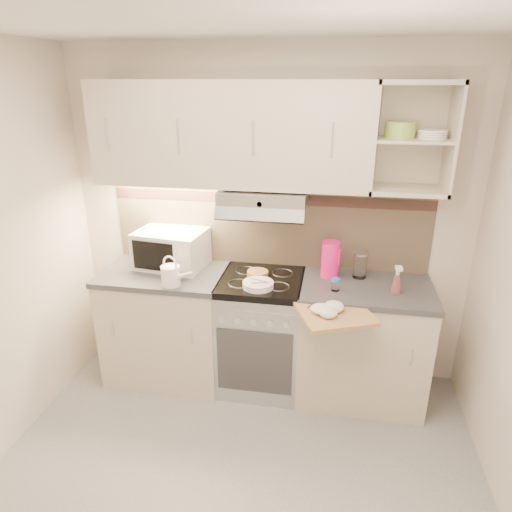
{
  "coord_description": "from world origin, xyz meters",
  "views": [
    {
      "loc": [
        0.49,
        -1.88,
        2.26
      ],
      "look_at": [
        -0.01,
        0.95,
        1.13
      ],
      "focal_mm": 32.0,
      "sensor_mm": 36.0,
      "label": 1
    }
  ],
  "objects_px": {
    "watering_can": "(172,275)",
    "cutting_board": "(335,313)",
    "microwave": "(171,249)",
    "glass_jar": "(360,265)",
    "electric_range": "(261,332)",
    "pink_pitcher": "(330,259)",
    "plate_stack": "(258,285)",
    "spray_bottle": "(397,282)"
  },
  "relations": [
    {
      "from": "pink_pitcher",
      "to": "spray_bottle",
      "type": "bearing_deg",
      "value": -3.07
    },
    {
      "from": "electric_range",
      "to": "pink_pitcher",
      "type": "distance_m",
      "value": 0.77
    },
    {
      "from": "plate_stack",
      "to": "spray_bottle",
      "type": "xyz_separation_m",
      "value": [
        0.93,
        0.08,
        0.06
      ]
    },
    {
      "from": "plate_stack",
      "to": "cutting_board",
      "type": "bearing_deg",
      "value": -23.86
    },
    {
      "from": "glass_jar",
      "to": "microwave",
      "type": "bearing_deg",
      "value": -178.72
    },
    {
      "from": "watering_can",
      "to": "cutting_board",
      "type": "height_order",
      "value": "watering_can"
    },
    {
      "from": "watering_can",
      "to": "glass_jar",
      "type": "xyz_separation_m",
      "value": [
        1.3,
        0.37,
        0.02
      ]
    },
    {
      "from": "microwave",
      "to": "glass_jar",
      "type": "xyz_separation_m",
      "value": [
        1.42,
        0.03,
        -0.04
      ]
    },
    {
      "from": "microwave",
      "to": "plate_stack",
      "type": "height_order",
      "value": "microwave"
    },
    {
      "from": "glass_jar",
      "to": "pink_pitcher",
      "type": "bearing_deg",
      "value": -174.09
    },
    {
      "from": "spray_bottle",
      "to": "pink_pitcher",
      "type": "bearing_deg",
      "value": 149.54
    },
    {
      "from": "watering_can",
      "to": "plate_stack",
      "type": "relative_size",
      "value": 1.18
    },
    {
      "from": "plate_stack",
      "to": "microwave",
      "type": "bearing_deg",
      "value": 159.6
    },
    {
      "from": "watering_can",
      "to": "pink_pitcher",
      "type": "height_order",
      "value": "pink_pitcher"
    },
    {
      "from": "electric_range",
      "to": "spray_bottle",
      "type": "xyz_separation_m",
      "value": [
        0.93,
        -0.08,
        0.53
      ]
    },
    {
      "from": "watering_can",
      "to": "spray_bottle",
      "type": "height_order",
      "value": "watering_can"
    },
    {
      "from": "pink_pitcher",
      "to": "cutting_board",
      "type": "distance_m",
      "value": 0.54
    },
    {
      "from": "microwave",
      "to": "plate_stack",
      "type": "bearing_deg",
      "value": -13.08
    },
    {
      "from": "pink_pitcher",
      "to": "cutting_board",
      "type": "height_order",
      "value": "pink_pitcher"
    },
    {
      "from": "electric_range",
      "to": "microwave",
      "type": "xyz_separation_m",
      "value": [
        -0.72,
        0.12,
        0.59
      ]
    },
    {
      "from": "electric_range",
      "to": "pink_pitcher",
      "type": "height_order",
      "value": "pink_pitcher"
    },
    {
      "from": "pink_pitcher",
      "to": "electric_range",
      "type": "bearing_deg",
      "value": -144.5
    },
    {
      "from": "plate_stack",
      "to": "cutting_board",
      "type": "relative_size",
      "value": 0.5
    },
    {
      "from": "microwave",
      "to": "watering_can",
      "type": "xyz_separation_m",
      "value": [
        0.12,
        -0.34,
        -0.06
      ]
    },
    {
      "from": "pink_pitcher",
      "to": "microwave",
      "type": "bearing_deg",
      "value": -158.52
    },
    {
      "from": "glass_jar",
      "to": "spray_bottle",
      "type": "distance_m",
      "value": 0.32
    },
    {
      "from": "watering_can",
      "to": "glass_jar",
      "type": "distance_m",
      "value": 1.35
    },
    {
      "from": "microwave",
      "to": "spray_bottle",
      "type": "height_order",
      "value": "microwave"
    },
    {
      "from": "electric_range",
      "to": "glass_jar",
      "type": "bearing_deg",
      "value": 11.91
    },
    {
      "from": "cutting_board",
      "to": "pink_pitcher",
      "type": "bearing_deg",
      "value": 73.4
    },
    {
      "from": "plate_stack",
      "to": "spray_bottle",
      "type": "relative_size",
      "value": 1.02
    },
    {
      "from": "glass_jar",
      "to": "cutting_board",
      "type": "height_order",
      "value": "glass_jar"
    },
    {
      "from": "plate_stack",
      "to": "cutting_board",
      "type": "height_order",
      "value": "plate_stack"
    },
    {
      "from": "watering_can",
      "to": "spray_bottle",
      "type": "relative_size",
      "value": 1.2
    },
    {
      "from": "glass_jar",
      "to": "watering_can",
      "type": "bearing_deg",
      "value": -164.08
    },
    {
      "from": "electric_range",
      "to": "cutting_board",
      "type": "xyz_separation_m",
      "value": [
        0.53,
        -0.39,
        0.42
      ]
    },
    {
      "from": "glass_jar",
      "to": "cutting_board",
      "type": "bearing_deg",
      "value": -107.21
    },
    {
      "from": "microwave",
      "to": "spray_bottle",
      "type": "relative_size",
      "value": 2.55
    },
    {
      "from": "electric_range",
      "to": "spray_bottle",
      "type": "relative_size",
      "value": 4.21
    },
    {
      "from": "glass_jar",
      "to": "cutting_board",
      "type": "relative_size",
      "value": 0.44
    },
    {
      "from": "watering_can",
      "to": "cutting_board",
      "type": "xyz_separation_m",
      "value": [
        1.13,
        -0.16,
        -0.11
      ]
    },
    {
      "from": "spray_bottle",
      "to": "cutting_board",
      "type": "height_order",
      "value": "spray_bottle"
    }
  ]
}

